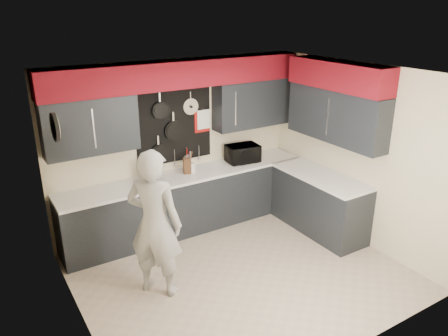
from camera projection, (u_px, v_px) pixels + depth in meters
ground at (240, 272)px, 5.77m from camera, size 4.00×4.00×0.00m
back_wall_assembly at (181, 101)px, 6.34m from camera, size 4.00×0.36×2.60m
right_wall_assembly at (339, 108)px, 6.21m from camera, size 0.36×3.50×2.60m
left_wall_assembly at (73, 219)px, 4.33m from camera, size 0.05×3.50×2.60m
base_cabinets at (226, 202)px, 6.75m from camera, size 3.95×2.20×0.92m
microwave at (243, 154)px, 7.05m from camera, size 0.54×0.40×0.28m
knife_block at (187, 166)px, 6.58m from camera, size 0.13×0.13×0.24m
utensil_crock at (191, 167)px, 6.64m from camera, size 0.12×0.12×0.15m
coffee_maker at (151, 172)px, 6.21m from camera, size 0.23×0.25×0.31m
person at (155, 224)px, 5.10m from camera, size 0.78×0.80×1.84m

